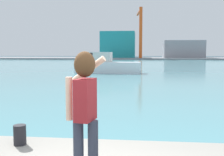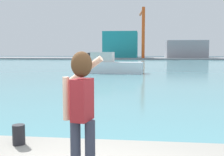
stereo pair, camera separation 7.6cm
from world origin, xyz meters
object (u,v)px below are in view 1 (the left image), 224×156
Objects in this scene: harbor_bollard at (20,135)px; warehouse_left at (118,45)px; boat_moored at (106,65)px; person_photographer at (85,102)px; port_crane at (140,27)px; warehouse_right at (183,49)px.

harbor_bollard is 0.03× the size of warehouse_left.
boat_moored is (-1.71, 26.30, 0.01)m from harbor_bollard.
person_photographer is at bearing -85.45° from warehouse_left.
port_crane reaches higher than harbor_bollard.
warehouse_left is at bearing 137.99° from port_crane.
port_crane reaches higher than person_photographer.
boat_moored is 0.57× the size of warehouse_right.
port_crane is at bearing 90.73° from boat_moored.
harbor_bollard is 93.51m from warehouse_right.
boat_moored is (-3.21, 27.56, -0.87)m from person_photographer.
warehouse_right is (22.17, -0.09, -1.55)m from warehouse_left.
harbor_bollard is 26.36m from boat_moored.
port_crane is (3.46, 58.93, 9.59)m from boat_moored.
warehouse_left reaches higher than warehouse_right.
boat_moored is 59.81m from port_crane.
person_photographer is 0.15× the size of warehouse_left.
person_photographer is 0.11× the size of port_crane.
warehouse_left is 0.88× the size of warehouse_right.
person_photographer is at bearing -79.26° from boat_moored.
port_crane reaches higher than warehouse_right.
warehouse_left reaches higher than boat_moored.
warehouse_right reaches higher than boat_moored.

